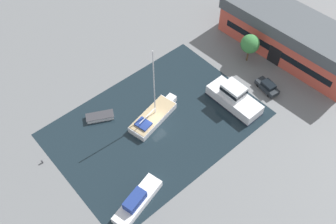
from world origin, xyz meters
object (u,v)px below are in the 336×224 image
Objects in this scene: quay_tree_near_building at (250,44)px; parked_car at (267,86)px; motor_cruiser at (234,98)px; cabin_boat at (137,201)px; sailboat_moored at (154,116)px; warehouse_building at (292,36)px; small_dinghy at (100,117)px.

quay_tree_near_building reaches higher than parked_car.
motor_cruiser is 1.11× the size of cabin_boat.
motor_cruiser is at bearing 50.94° from sailboat_moored.
small_dinghy is (-9.59, -34.38, -3.19)m from warehouse_building.
quay_tree_near_building is 10.92m from motor_cruiser.
parked_car is 0.32× the size of sailboat_moored.
sailboat_moored is 1.66× the size of cabin_boat.
cabin_boat is (8.78, -31.62, -2.86)m from quay_tree_near_building.
motor_cruiser is at bearing 84.59° from small_dinghy.
cabin_boat is (5.54, -38.91, -2.68)m from warehouse_building.
quay_tree_near_building reaches higher than motor_cruiser.
warehouse_building is at bearing 84.21° from cabin_boat.
warehouse_building is at bearing 102.07° from small_dinghy.
quay_tree_near_building is 0.58× the size of motor_cruiser.
parked_car is (6.94, -2.94, -2.88)m from quay_tree_near_building.
sailboat_moored is at bearing 117.67° from cabin_boat.
parked_car is 0.97× the size of small_dinghy.
warehouse_building is 39.39m from cabin_boat.
cabin_boat is (9.51, -10.72, 0.20)m from sailboat_moored.
sailboat_moored is (-7.67, -17.97, -0.18)m from parked_car.
parked_car is at bearing -15.49° from motor_cruiser.
small_dinghy is at bearing -144.17° from sailboat_moored.
cabin_boat is at bearing -167.48° from parked_car.
warehouse_building is 16.83m from motor_cruiser.
motor_cruiser is at bearing -85.53° from warehouse_building.
motor_cruiser is at bearing 85.10° from cabin_boat.
parked_car is at bearing 88.83° from small_dinghy.
quay_tree_near_building is 8.07m from parked_car.
small_dinghy is at bearing 146.42° from motor_cruiser.
sailboat_moored is 3.02× the size of small_dinghy.
small_dinghy is at bearing 160.03° from parked_car.
motor_cruiser is (2.01, -16.57, -2.18)m from warehouse_building.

